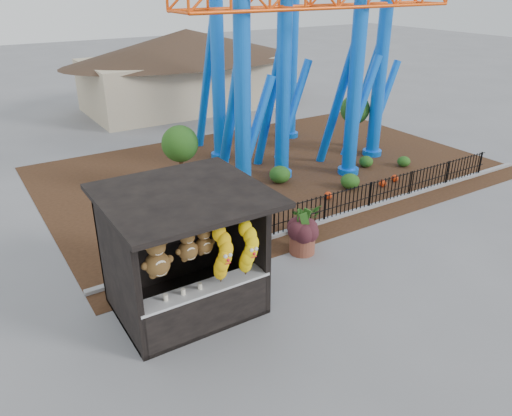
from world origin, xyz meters
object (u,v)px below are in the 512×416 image
prize_booth (188,258)px  roller_coaster (294,3)px  potted_plant (305,219)px  terracotta_planter (302,243)px

prize_booth → roller_coaster: bearing=42.0°
prize_booth → potted_plant: (4.76, 1.80, -1.02)m
terracotta_planter → potted_plant: bearing=49.5°
prize_booth → terracotta_planter: prize_booth is taller
roller_coaster → terracotta_planter: size_ratio=14.73×
prize_booth → terracotta_planter: (4.01, 0.92, -1.22)m
prize_booth → potted_plant: size_ratio=3.40×
roller_coaster → terracotta_planter: roller_coaster is taller
roller_coaster → terracotta_planter: bearing=-122.8°
potted_plant → roller_coaster: bearing=56.9°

